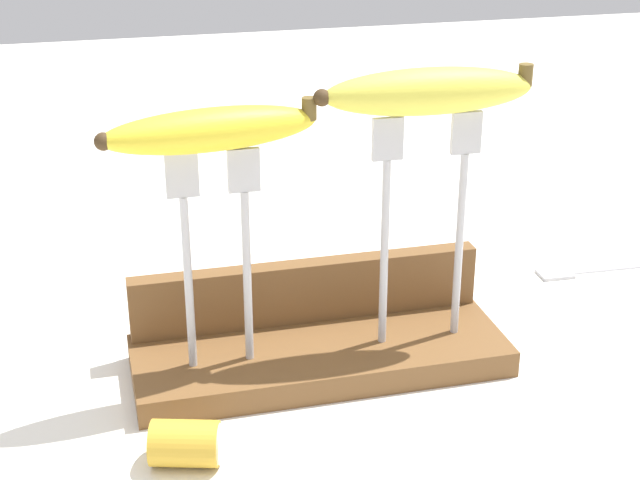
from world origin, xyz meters
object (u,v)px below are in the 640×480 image
at_px(fork_stand_left, 216,240).
at_px(banana_raised_right, 429,91).
at_px(fork_stand_right, 424,210).
at_px(fork_fallen_near, 587,269).
at_px(banana_chunk_near, 187,443).
at_px(banana_raised_left, 211,130).

distance_m(fork_stand_left, banana_raised_right, 0.21).
distance_m(fork_stand_right, fork_fallen_near, 0.31).
bearing_deg(banana_chunk_near, fork_stand_left, 67.23).
bearing_deg(banana_raised_right, fork_stand_right, -1.46).
distance_m(fork_stand_left, banana_chunk_near, 0.16).
distance_m(banana_raised_right, fork_fallen_near, 0.37).
relative_size(fork_fallen_near, banana_chunk_near, 2.61).
bearing_deg(fork_stand_left, fork_fallen_near, 17.16).
relative_size(banana_raised_right, banana_chunk_near, 3.00).
bearing_deg(banana_chunk_near, banana_raised_left, 67.27).
height_order(fork_stand_left, fork_fallen_near, fork_stand_left).
relative_size(banana_raised_left, banana_raised_right, 0.98).
distance_m(banana_raised_left, banana_raised_right, 0.18).
bearing_deg(fork_stand_left, fork_stand_right, 0.00).
bearing_deg(fork_stand_right, fork_stand_left, 180.00).
xyz_separation_m(fork_stand_left, fork_fallen_near, (0.42, 0.13, -0.13)).
relative_size(fork_stand_right, banana_raised_right, 1.14).
xyz_separation_m(fork_stand_right, banana_chunk_near, (-0.22, -0.10, -0.13)).
bearing_deg(banana_raised_left, fork_stand_left, 7.17).
relative_size(fork_stand_right, banana_chunk_near, 3.42).
distance_m(fork_stand_left, banana_raised_left, 0.09).
xyz_separation_m(fork_fallen_near, banana_chunk_near, (-0.46, -0.23, 0.01)).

